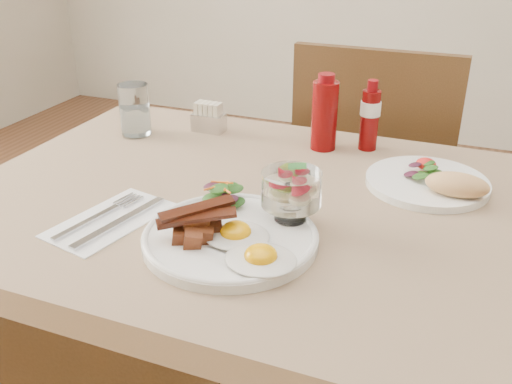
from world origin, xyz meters
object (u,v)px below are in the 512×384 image
object	(u,v)px
hot_sauce_bottle	(370,116)
table	(308,261)
ketchup_bottle	(325,114)
fruit_cup	(291,189)
second_plate	(434,182)
main_plate	(230,238)
sugar_caddy	(209,119)
water_glass	(135,113)
chair_far	(373,183)

from	to	relation	value
hot_sauce_bottle	table	bearing A→B (deg)	-94.17
table	ketchup_bottle	distance (m)	0.37
table	ketchup_bottle	size ratio (longest dim) A/B	7.93
fruit_cup	second_plate	size ratio (longest dim) A/B	0.43
table	hot_sauce_bottle	world-z (taller)	hot_sauce_bottle
second_plate	hot_sauce_bottle	distance (m)	0.23
main_plate	sugar_caddy	size ratio (longest dim) A/B	3.61
fruit_cup	ketchup_bottle	distance (m)	0.37
fruit_cup	sugar_caddy	bearing A→B (deg)	131.77
sugar_caddy	water_glass	bearing A→B (deg)	-150.70
table	water_glass	distance (m)	0.57
fruit_cup	sugar_caddy	xyz separation A→B (m)	(-0.33, 0.37, -0.04)
table	fruit_cup	xyz separation A→B (m)	(-0.02, -0.04, 0.16)
chair_far	second_plate	xyz separation A→B (m)	(0.19, -0.47, 0.24)
table	hot_sauce_bottle	distance (m)	0.39
main_plate	fruit_cup	world-z (taller)	fruit_cup
second_plate	water_glass	size ratio (longest dim) A/B	1.95
chair_far	sugar_caddy	bearing A→B (deg)	-136.06
table	water_glass	bearing A→B (deg)	153.95
second_plate	ketchup_bottle	distance (m)	0.29
hot_sauce_bottle	sugar_caddy	xyz separation A→B (m)	(-0.38, -0.03, -0.04)
ketchup_bottle	sugar_caddy	distance (m)	0.29
table	fruit_cup	size ratio (longest dim) A/B	13.33
main_plate	second_plate	bearing A→B (deg)	48.81
ketchup_bottle	sugar_caddy	xyz separation A→B (m)	(-0.28, 0.01, -0.05)
main_plate	fruit_cup	bearing A→B (deg)	48.23
sugar_caddy	hot_sauce_bottle	bearing A→B (deg)	5.05
main_plate	ketchup_bottle	size ratio (longest dim) A/B	1.67
chair_far	hot_sauce_bottle	distance (m)	0.43
fruit_cup	water_glass	size ratio (longest dim) A/B	0.83
chair_far	fruit_cup	distance (m)	0.77
table	chair_far	bearing A→B (deg)	90.00
second_plate	hot_sauce_bottle	bearing A→B (deg)	135.17
fruit_cup	second_plate	xyz separation A→B (m)	(0.21, 0.24, -0.06)
sugar_caddy	water_glass	distance (m)	0.17
main_plate	hot_sauce_bottle	distance (m)	0.50
fruit_cup	water_glass	world-z (taller)	water_glass
water_glass	fruit_cup	bearing A→B (deg)	-30.91
main_plate	table	bearing A→B (deg)	52.81
chair_far	ketchup_bottle	size ratio (longest dim) A/B	5.54
sugar_caddy	table	bearing A→B (deg)	-42.03
fruit_cup	table	bearing A→B (deg)	63.45
main_plate	chair_far	bearing A→B (deg)	83.19
chair_far	main_plate	world-z (taller)	chair_far
fruit_cup	hot_sauce_bottle	bearing A→B (deg)	83.23
chair_far	water_glass	bearing A→B (deg)	-140.09
table	fruit_cup	bearing A→B (deg)	-116.55
hot_sauce_bottle	water_glass	size ratio (longest dim) A/B	1.30
main_plate	hot_sauce_bottle	size ratio (longest dim) A/B	1.80
second_plate	hot_sauce_bottle	world-z (taller)	hot_sauce_bottle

